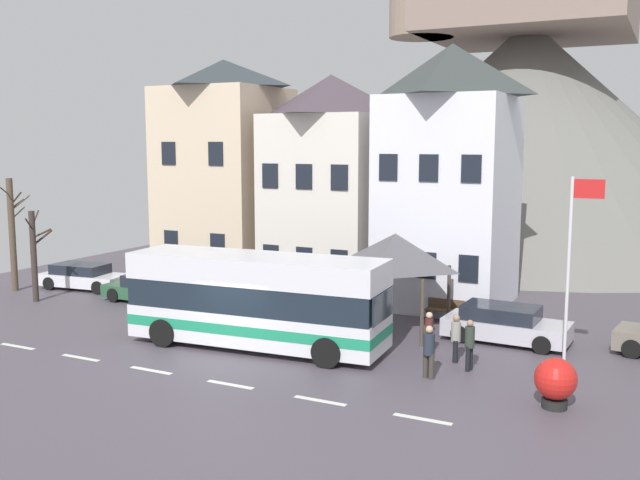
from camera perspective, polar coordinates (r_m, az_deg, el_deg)
ground_plane at (r=23.91m, az=-8.15°, el=-9.82°), size 40.00×60.00×0.07m
townhouse_00 at (r=36.77m, az=-7.59°, el=5.35°), size 5.47×5.55×11.28m
townhouse_01 at (r=33.77m, az=0.88°, el=4.36°), size 5.14×5.48×10.29m
townhouse_02 at (r=31.92m, az=10.30°, el=5.02°), size 5.20×5.92×11.39m
hilltop_castle at (r=52.29m, az=16.02°, el=9.06°), size 33.58×33.58×24.81m
transit_bus at (r=25.13m, az=-5.08°, el=-4.92°), size 9.39×3.14×3.28m
bus_shelter at (r=27.24m, az=6.04°, el=-0.93°), size 3.60×3.60×3.76m
parked_car_00 at (r=26.82m, az=14.56°, el=-6.53°), size 4.48×2.17×1.33m
parked_car_01 at (r=33.17m, az=-13.24°, el=-3.81°), size 4.54×2.09×1.24m
parked_car_02 at (r=37.11m, az=-18.41°, el=-2.78°), size 4.51×2.25×1.23m
pedestrian_00 at (r=24.05m, az=10.80°, el=-7.62°), size 0.31×0.38×1.60m
pedestrian_01 at (r=23.19m, az=11.88°, el=-8.02°), size 0.31×0.34×1.65m
pedestrian_02 at (r=22.27m, az=8.70°, el=-8.68°), size 0.38×0.35×1.65m
pedestrian_03 at (r=24.71m, az=8.71°, el=-7.18°), size 0.30×0.29×1.47m
public_bench at (r=29.42m, az=9.97°, el=-5.49°), size 1.52×0.48×0.87m
flagpole at (r=22.44m, az=19.48°, el=-1.73°), size 0.95×0.10×6.19m
harbour_buoy at (r=20.71m, az=18.31°, el=-10.62°), size 1.15×1.15×1.40m
bare_tree_00 at (r=34.66m, az=-21.89°, el=-1.05°), size 1.31×1.94×4.13m
bare_tree_01 at (r=37.50m, az=-23.38°, el=0.48°), size 0.55×1.63×5.48m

